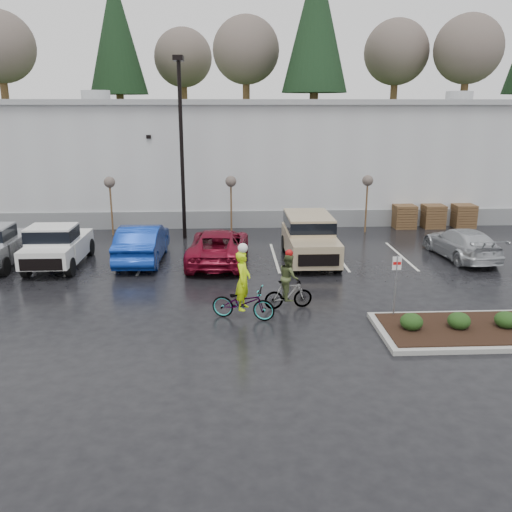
{
  "coord_description": "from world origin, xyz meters",
  "views": [
    {
      "loc": [
        -1.58,
        -16.33,
        6.86
      ],
      "look_at": [
        -0.6,
        3.63,
        1.3
      ],
      "focal_mm": 38.0,
      "sensor_mm": 36.0,
      "label": 1
    }
  ],
  "objects_px": {
    "pallet_stack_b": "(433,216)",
    "cyclist_olive": "(289,287)",
    "pallet_stack_c": "(463,216)",
    "sapling_west": "(110,185)",
    "fire_lane_sign": "(396,279)",
    "car_red": "(219,246)",
    "pickup_white": "(60,243)",
    "sapling_mid": "(231,185)",
    "sapling_east": "(368,184)",
    "pallet_stack_a": "(404,216)",
    "car_blue": "(142,243)",
    "cyclist_hivis": "(243,296)",
    "lamppost": "(181,130)",
    "car_far_silver": "(462,243)",
    "suv_tan": "(310,239)"
  },
  "relations": [
    {
      "from": "pallet_stack_a",
      "to": "fire_lane_sign",
      "type": "bearing_deg",
      "value": -108.81
    },
    {
      "from": "car_red",
      "to": "car_far_silver",
      "type": "bearing_deg",
      "value": -175.45
    },
    {
      "from": "lamppost",
      "to": "pallet_stack_c",
      "type": "relative_size",
      "value": 6.83
    },
    {
      "from": "sapling_east",
      "to": "cyclist_olive",
      "type": "bearing_deg",
      "value": -115.66
    },
    {
      "from": "pallet_stack_b",
      "to": "suv_tan",
      "type": "bearing_deg",
      "value": -140.84
    },
    {
      "from": "pallet_stack_c",
      "to": "pickup_white",
      "type": "xyz_separation_m",
      "value": [
        -21.13,
        -6.68,
        0.3
      ]
    },
    {
      "from": "lamppost",
      "to": "sapling_west",
      "type": "relative_size",
      "value": 2.88
    },
    {
      "from": "pallet_stack_a",
      "to": "car_far_silver",
      "type": "bearing_deg",
      "value": -84.34
    },
    {
      "from": "sapling_mid",
      "to": "cyclist_olive",
      "type": "xyz_separation_m",
      "value": [
        1.93,
        -11.6,
        -1.94
      ]
    },
    {
      "from": "sapling_west",
      "to": "cyclist_olive",
      "type": "relative_size",
      "value": 1.5
    },
    {
      "from": "sapling_west",
      "to": "suv_tan",
      "type": "height_order",
      "value": "sapling_west"
    },
    {
      "from": "sapling_east",
      "to": "pallet_stack_c",
      "type": "relative_size",
      "value": 2.37
    },
    {
      "from": "sapling_west",
      "to": "lamppost",
      "type": "bearing_deg",
      "value": -14.04
    },
    {
      "from": "sapling_mid",
      "to": "car_blue",
      "type": "distance_m",
      "value": 6.91
    },
    {
      "from": "pallet_stack_c",
      "to": "fire_lane_sign",
      "type": "distance_m",
      "value": 16.07
    },
    {
      "from": "pallet_stack_a",
      "to": "suv_tan",
      "type": "xyz_separation_m",
      "value": [
        -6.46,
        -6.65,
        0.35
      ]
    },
    {
      "from": "fire_lane_sign",
      "to": "car_red",
      "type": "height_order",
      "value": "fire_lane_sign"
    },
    {
      "from": "sapling_west",
      "to": "cyclist_olive",
      "type": "distance_m",
      "value": 14.47
    },
    {
      "from": "sapling_east",
      "to": "car_red",
      "type": "bearing_deg",
      "value": -144.78
    },
    {
      "from": "pallet_stack_c",
      "to": "sapling_east",
      "type": "bearing_deg",
      "value": -170.54
    },
    {
      "from": "pallet_stack_c",
      "to": "cyclist_olive",
      "type": "height_order",
      "value": "cyclist_olive"
    },
    {
      "from": "suv_tan",
      "to": "cyclist_olive",
      "type": "xyz_separation_m",
      "value": [
        -1.61,
        -5.95,
        -0.24
      ]
    },
    {
      "from": "car_red",
      "to": "car_far_silver",
      "type": "height_order",
      "value": "car_red"
    },
    {
      "from": "car_red",
      "to": "pickup_white",
      "type": "bearing_deg",
      "value": 3.16
    },
    {
      "from": "pickup_white",
      "to": "cyclist_hivis",
      "type": "relative_size",
      "value": 2.0
    },
    {
      "from": "car_blue",
      "to": "cyclist_olive",
      "type": "xyz_separation_m",
      "value": [
        5.99,
        -6.33,
        -0.07
      ]
    },
    {
      "from": "car_far_silver",
      "to": "cyclist_hivis",
      "type": "xyz_separation_m",
      "value": [
        -10.32,
        -6.96,
        0.09
      ]
    },
    {
      "from": "pallet_stack_b",
      "to": "cyclist_olive",
      "type": "distance_m",
      "value": 15.94
    },
    {
      "from": "cyclist_olive",
      "to": "pickup_white",
      "type": "bearing_deg",
      "value": 49.48
    },
    {
      "from": "sapling_mid",
      "to": "pallet_stack_b",
      "type": "distance_m",
      "value": 11.92
    },
    {
      "from": "pallet_stack_c",
      "to": "sapling_west",
      "type": "bearing_deg",
      "value": -177.14
    },
    {
      "from": "sapling_west",
      "to": "cyclist_olive",
      "type": "bearing_deg",
      "value": -53.99
    },
    {
      "from": "fire_lane_sign",
      "to": "pickup_white",
      "type": "height_order",
      "value": "fire_lane_sign"
    },
    {
      "from": "sapling_mid",
      "to": "car_far_silver",
      "type": "relative_size",
      "value": 0.66
    },
    {
      "from": "car_blue",
      "to": "car_far_silver",
      "type": "relative_size",
      "value": 1.07
    },
    {
      "from": "pickup_white",
      "to": "sapling_east",
      "type": "bearing_deg",
      "value": 20.57
    },
    {
      "from": "pickup_white",
      "to": "car_far_silver",
      "type": "distance_m",
      "value": 18.28
    },
    {
      "from": "sapling_mid",
      "to": "pickup_white",
      "type": "bearing_deg",
      "value": -143.34
    },
    {
      "from": "pallet_stack_b",
      "to": "car_far_silver",
      "type": "xyz_separation_m",
      "value": [
        -1.06,
        -6.51,
        0.03
      ]
    },
    {
      "from": "sapling_mid",
      "to": "pallet_stack_b",
      "type": "xyz_separation_m",
      "value": [
        11.7,
        1.0,
        -2.05
      ]
    },
    {
      "from": "pallet_stack_a",
      "to": "car_blue",
      "type": "bearing_deg",
      "value": -156.0
    },
    {
      "from": "lamppost",
      "to": "pallet_stack_a",
      "type": "xyz_separation_m",
      "value": [
        12.5,
        2.0,
        -5.01
      ]
    },
    {
      "from": "car_far_silver",
      "to": "cyclist_hivis",
      "type": "bearing_deg",
      "value": 28.51
    },
    {
      "from": "sapling_east",
      "to": "cyclist_olive",
      "type": "relative_size",
      "value": 1.5
    },
    {
      "from": "sapling_mid",
      "to": "fire_lane_sign",
      "type": "height_order",
      "value": "sapling_mid"
    },
    {
      "from": "car_red",
      "to": "suv_tan",
      "type": "relative_size",
      "value": 1.08
    },
    {
      "from": "pickup_white",
      "to": "pallet_stack_c",
      "type": "bearing_deg",
      "value": 17.54
    },
    {
      "from": "sapling_mid",
      "to": "pallet_stack_b",
      "type": "height_order",
      "value": "sapling_mid"
    },
    {
      "from": "lamppost",
      "to": "fire_lane_sign",
      "type": "relative_size",
      "value": 4.19
    },
    {
      "from": "pallet_stack_b",
      "to": "cyclist_hivis",
      "type": "distance_m",
      "value": 17.63
    }
  ]
}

